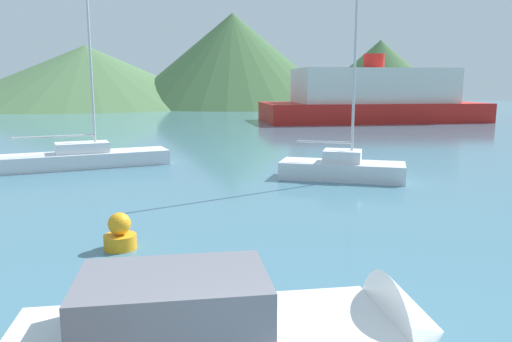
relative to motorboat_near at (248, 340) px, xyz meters
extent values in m
cone|color=white|center=(2.69, 0.42, -0.13)|extent=(1.34, 2.25, 2.11)
cube|color=slate|center=(-1.06, -0.17, 0.69)|extent=(2.98, 2.18, 0.85)
cube|color=silver|center=(-8.94, 18.85, -0.13)|extent=(8.87, 5.53, 0.76)
cube|color=silver|center=(-8.94, 18.85, 0.52)|extent=(3.01, 2.42, 0.53)
cylinder|color=#BCBCC1|center=(-8.34, 19.12, 4.99)|extent=(0.12, 0.12, 9.47)
cylinder|color=#BCBCC1|center=(-10.14, 18.30, 1.15)|extent=(3.64, 1.72, 0.10)
cube|color=silver|center=(4.09, 15.53, -0.12)|extent=(5.90, 3.28, 0.79)
cube|color=silver|center=(4.09, 15.53, 0.55)|extent=(1.97, 1.74, 0.55)
cylinder|color=#BCBCC1|center=(4.50, 15.42, 5.32)|extent=(0.12, 0.12, 10.09)
cylinder|color=#BCBCC1|center=(3.28, 15.74, 1.18)|extent=(2.46, 0.72, 0.10)
cube|color=red|center=(13.44, 50.48, 0.55)|extent=(26.00, 13.20, 2.13)
cube|color=silver|center=(13.44, 50.48, 3.53)|extent=(18.42, 10.64, 3.82)
cylinder|color=red|center=(13.44, 50.48, 6.24)|extent=(2.37, 2.37, 1.60)
cylinder|color=orange|center=(-3.48, 5.75, -0.32)|extent=(0.86, 0.86, 0.39)
sphere|color=orange|center=(-3.48, 5.75, 0.17)|extent=(0.60, 0.60, 0.60)
cone|color=#476B42|center=(-32.07, 89.40, 5.15)|extent=(52.57, 52.57, 11.32)
cone|color=#3D6038|center=(-4.30, 90.40, 8.15)|extent=(42.34, 42.34, 17.32)
cone|color=#3D6038|center=(24.02, 90.92, 5.70)|extent=(28.91, 28.91, 12.42)
camera|label=1|loc=(0.15, -7.00, 3.86)|focal=35.00mm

